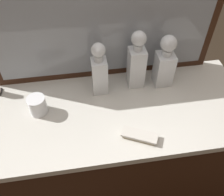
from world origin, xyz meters
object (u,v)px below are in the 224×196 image
at_px(crystal_decanter_right, 164,65).
at_px(silver_brush_left, 140,136).
at_px(crystal_decanter_rear, 136,65).
at_px(crystal_tumbler_far_left, 38,106).
at_px(crystal_decanter_far_right, 99,73).

distance_m(crystal_decanter_right, silver_brush_left, 0.39).
relative_size(crystal_decanter_rear, crystal_tumbler_far_left, 3.50).
distance_m(crystal_decanter_rear, crystal_tumbler_far_left, 0.51).
height_order(crystal_decanter_far_right, crystal_tumbler_far_left, crystal_decanter_far_right).
distance_m(crystal_decanter_right, crystal_decanter_rear, 0.14).
height_order(crystal_tumbler_far_left, silver_brush_left, crystal_tumbler_far_left).
xyz_separation_m(crystal_decanter_rear, crystal_tumbler_far_left, (-0.49, -0.12, -0.09)).
bearing_deg(crystal_tumbler_far_left, crystal_decanter_rear, 13.75).
bearing_deg(crystal_decanter_rear, crystal_decanter_right, -4.57).
xyz_separation_m(crystal_decanter_far_right, crystal_tumbler_far_left, (-0.30, -0.10, -0.07)).
xyz_separation_m(crystal_decanter_right, crystal_decanter_rear, (-0.14, 0.01, 0.01)).
relative_size(crystal_decanter_right, crystal_decanter_far_right, 1.00).
relative_size(crystal_decanter_right, silver_brush_left, 1.72).
bearing_deg(crystal_decanter_rear, silver_brush_left, -99.09).
xyz_separation_m(crystal_decanter_right, crystal_tumbler_far_left, (-0.63, -0.11, -0.07)).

